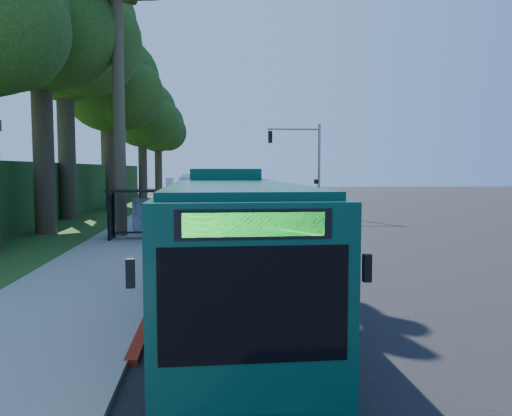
{
  "coord_description": "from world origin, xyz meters",
  "views": [
    {
      "loc": [
        -3.53,
        -27.93,
        3.57
      ],
      "look_at": [
        -0.9,
        1.0,
        1.29
      ],
      "focal_mm": 35.0,
      "sensor_mm": 36.0,
      "label": 1
    }
  ],
  "objects": [
    {
      "name": "tree_4",
      "position": [
        -11.4,
        31.98,
        9.73
      ],
      "size": [
        8.4,
        8.0,
        14.14
      ],
      "color": "#382B1E",
      "rests_on": "ground"
    },
    {
      "name": "white_bus",
      "position": [
        -3.41,
        2.01,
        1.76
      ],
      "size": [
        3.25,
        12.2,
        3.6
      ],
      "rotation": [
        0.0,
        0.0,
        -0.06
      ],
      "color": "silver",
      "rests_on": "ground"
    },
    {
      "name": "bus_shelter",
      "position": [
        -7.26,
        -2.86,
        1.81
      ],
      "size": [
        3.2,
        1.51,
        2.55
      ],
      "color": "black",
      "rests_on": "ground"
    },
    {
      "name": "pickup",
      "position": [
        1.71,
        6.02,
        0.76
      ],
      "size": [
        3.27,
        5.79,
        1.53
      ],
      "primitive_type": "imported",
      "rotation": [
        0.0,
        0.0,
        -0.14
      ],
      "color": "silver",
      "rests_on": "ground"
    },
    {
      "name": "teal_bus",
      "position": [
        -3.14,
        -16.17,
        1.75
      ],
      "size": [
        2.77,
        12.04,
        3.58
      ],
      "rotation": [
        0.0,
        0.0,
        0.02
      ],
      "color": "#0A3C32",
      "rests_on": "ground"
    },
    {
      "name": "tree_3",
      "position": [
        -13.88,
        23.98,
        11.98
      ],
      "size": [
        10.08,
        9.6,
        17.28
      ],
      "color": "#382B1E",
      "rests_on": "ground"
    },
    {
      "name": "red_curb",
      "position": [
        -5.0,
        -4.0,
        0.07
      ],
      "size": [
        0.25,
        30.0,
        0.13
      ],
      "primitive_type": "cube",
      "color": "maroon",
      "rests_on": "ground"
    },
    {
      "name": "tree_2",
      "position": [
        -11.89,
        15.98,
        10.48
      ],
      "size": [
        8.82,
        8.4,
        15.12
      ],
      "color": "#382B1E",
      "rests_on": "ground"
    },
    {
      "name": "grass_verge",
      "position": [
        -13.0,
        5.0,
        0.03
      ],
      "size": [
        8.0,
        70.0,
        0.06
      ],
      "primitive_type": "cube",
      "color": "#234719",
      "rests_on": "ground"
    },
    {
      "name": "stop_sign_pole",
      "position": [
        -5.4,
        -5.0,
        2.08
      ],
      "size": [
        0.35,
        0.06,
        3.17
      ],
      "color": "gray",
      "rests_on": "ground"
    },
    {
      "name": "tree_5",
      "position": [
        -10.41,
        39.99,
        8.96
      ],
      "size": [
        7.35,
        7.0,
        12.86
      ],
      "color": "#382B1E",
      "rests_on": "ground"
    },
    {
      "name": "ground",
      "position": [
        0.0,
        0.0,
        0.0
      ],
      "size": [
        140.0,
        140.0,
        0.0
      ],
      "primitive_type": "plane",
      "color": "black",
      "rests_on": "ground"
    },
    {
      "name": "traffic_signal_pole",
      "position": [
        3.78,
        10.0,
        4.42
      ],
      "size": [
        4.1,
        0.3,
        7.0
      ],
      "color": "gray",
      "rests_on": "ground"
    },
    {
      "name": "tree_1",
      "position": [
        -13.37,
        7.98,
        12.73
      ],
      "size": [
        10.5,
        10.0,
        18.26
      ],
      "color": "#382B1E",
      "rests_on": "ground"
    },
    {
      "name": "tree_0",
      "position": [
        -12.4,
        -0.02,
        11.2
      ],
      "size": [
        8.4,
        8.0,
        15.7
      ],
      "color": "#382B1E",
      "rests_on": "ground"
    },
    {
      "name": "sidewalk",
      "position": [
        -7.3,
        0.0,
        0.06
      ],
      "size": [
        4.5,
        70.0,
        0.12
      ],
      "primitive_type": "cube",
      "color": "gray",
      "rests_on": "ground"
    }
  ]
}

